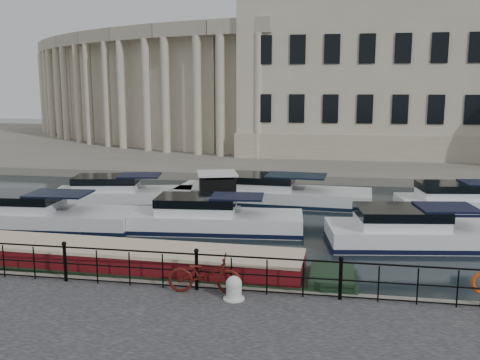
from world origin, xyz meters
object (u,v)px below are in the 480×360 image
bicycle (205,274)px  harbour_hut (217,195)px  mooring_bollard (234,288)px  narrowboat (105,270)px

bicycle → harbour_hut: bearing=6.8°
mooring_bollard → narrowboat: 5.13m
narrowboat → bicycle: bearing=-23.8°
bicycle → narrowboat: bicycle is taller
bicycle → mooring_bollard: size_ratio=3.16×
bicycle → harbour_hut: 11.61m
bicycle → mooring_bollard: (0.88, -0.32, -0.24)m
bicycle → mooring_bollard: bearing=-113.5°
harbour_hut → bicycle: bearing=-95.8°
narrowboat → harbour_hut: 9.77m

